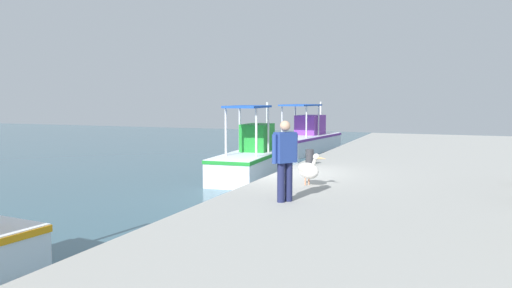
# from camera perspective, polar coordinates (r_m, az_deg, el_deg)

# --- Properties ---
(quay_pier) EXTENTS (36.00, 10.00, 0.80)m
(quay_pier) POSITION_cam_1_polar(r_m,az_deg,el_deg) (14.07, 22.00, -5.69)
(quay_pier) COLOR #9E9E99
(quay_pier) RESTS_ON ground
(fishing_boat_second) EXTENTS (5.41, 1.98, 2.79)m
(fishing_boat_second) POSITION_cam_1_polar(r_m,az_deg,el_deg) (18.85, -0.40, -1.70)
(fishing_boat_second) COLOR white
(fishing_boat_second) RESTS_ON ground
(fishing_boat_third) EXTENTS (6.65, 2.73, 2.75)m
(fishing_boat_third) POSITION_cam_1_polar(r_m,az_deg,el_deg) (27.85, 5.60, 0.52)
(fishing_boat_third) COLOR white
(fishing_boat_third) RESTS_ON ground
(pelican) EXTENTS (0.68, 0.92, 0.82)m
(pelican) POSITION_cam_1_polar(r_m,az_deg,el_deg) (12.62, 5.95, -2.87)
(pelican) COLOR tan
(pelican) RESTS_ON quay_pier
(fisherman_standing) EXTENTS (0.54, 0.45, 1.70)m
(fisherman_standing) POSITION_cam_1_polar(r_m,az_deg,el_deg) (10.52, 3.30, -1.48)
(fisherman_standing) COLOR #1E234C
(fisherman_standing) RESTS_ON quay_pier
(mooring_bollard_second) EXTENTS (0.27, 0.27, 0.50)m
(mooring_bollard_second) POSITION_cam_1_polar(r_m,az_deg,el_deg) (16.53, 6.08, -1.47)
(mooring_bollard_second) COLOR #333338
(mooring_bollard_second) RESTS_ON quay_pier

